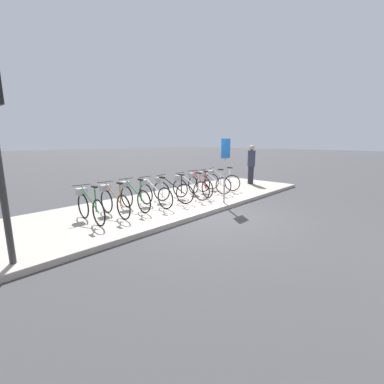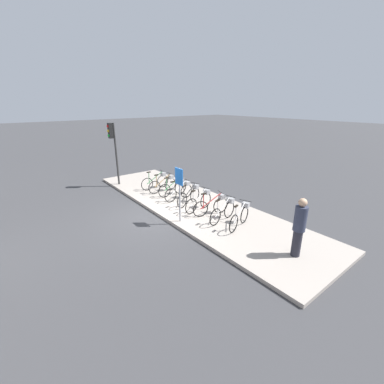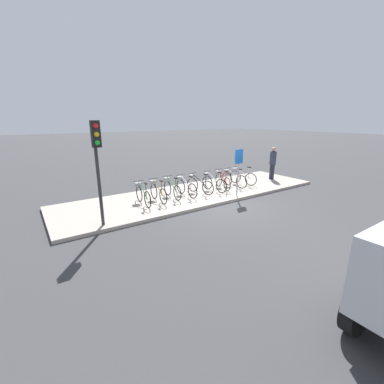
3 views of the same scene
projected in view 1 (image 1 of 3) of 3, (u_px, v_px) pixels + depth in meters
The scene contains 13 objects.
ground_plane at pixel (210, 215), 7.33m from camera, with size 120.00×120.00×0.00m, color #38383A.
sidewalk at pixel (169, 203), 8.47m from camera, with size 12.37×3.45×0.12m.
parked_bicycle_0 at pixel (89, 205), 6.30m from camera, with size 0.46×1.53×0.94m.
parked_bicycle_1 at pixel (113, 200), 6.80m from camera, with size 0.46×1.53×0.94m.
parked_bicycle_2 at pixel (133, 195), 7.39m from camera, with size 0.46×1.53×0.94m.
parked_bicycle_3 at pixel (153, 192), 7.78m from camera, with size 0.46×1.53×0.94m.
parked_bicycle_4 at pixel (170, 189), 8.29m from camera, with size 0.55×1.49×0.94m.
parked_bicycle_5 at pixel (188, 186), 8.80m from camera, with size 0.46×1.52×0.94m.
parked_bicycle_6 at pixel (198, 184), 9.33m from camera, with size 0.52×1.50×0.94m.
parked_bicycle_7 at pixel (211, 182), 9.78m from camera, with size 0.46×1.51×0.94m.
parked_bicycle_8 at pixel (219, 180), 10.36m from camera, with size 0.60×1.47×0.94m.
pedestrian at pixel (251, 164), 11.78m from camera, with size 0.34×0.34×1.77m.
sign_post at pixel (225, 160), 8.01m from camera, with size 0.44×0.07×2.03m.
Camera 1 is at (-5.51, -4.44, 2.08)m, focal length 24.00 mm.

